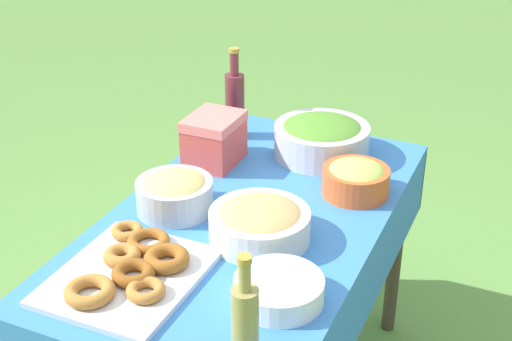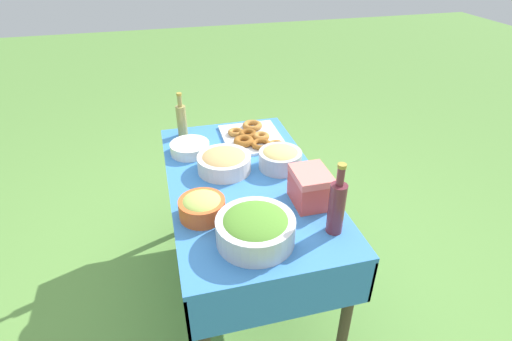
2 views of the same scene
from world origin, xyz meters
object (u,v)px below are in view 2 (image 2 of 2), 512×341
pasta_bowl (280,158)px  olive_oil_bottle (182,119)px  salad_bowl (256,228)px  donut_platter (252,137)px  wine_bottle (337,206)px  fruit_bowl (202,206)px  cooler_box (310,187)px  bread_bowl (224,161)px  plate_stack (190,148)px

pasta_bowl → olive_oil_bottle: (0.49, 0.45, 0.05)m
pasta_bowl → salad_bowl: bearing=152.8°
donut_platter → wine_bottle: bearing=-171.5°
fruit_bowl → cooler_box: cooler_box is taller
bread_bowl → donut_platter: bearing=-37.2°
cooler_box → fruit_bowl: bearing=87.6°
pasta_bowl → plate_stack: bearing=58.1°
pasta_bowl → bread_bowl: 0.29m
bread_bowl → fruit_bowl: size_ratio=1.36×
wine_bottle → bread_bowl: size_ratio=1.18×
salad_bowl → donut_platter: size_ratio=0.78×
fruit_bowl → bread_bowl: bearing=-25.0°
donut_platter → wine_bottle: 0.88m
pasta_bowl → fruit_bowl: 0.54m
pasta_bowl → olive_oil_bottle: size_ratio=0.83×
salad_bowl → bread_bowl: salad_bowl is taller
olive_oil_bottle → pasta_bowl: bearing=-137.6°
salad_bowl → bread_bowl: (0.56, 0.02, -0.01)m
fruit_bowl → cooler_box: size_ratio=1.04×
donut_platter → fruit_bowl: size_ratio=2.02×
salad_bowl → cooler_box: size_ratio=1.64×
bread_bowl → pasta_bowl: bearing=-98.7°
fruit_bowl → wine_bottle: bearing=-114.5°
olive_oil_bottle → cooler_box: bearing=-149.1°
cooler_box → salad_bowl: bearing=122.3°
pasta_bowl → bread_bowl: bearing=81.3°
fruit_bowl → olive_oil_bottle: bearing=0.3°
olive_oil_bottle → cooler_box: size_ratio=1.39×
salad_bowl → plate_stack: salad_bowl is taller
donut_platter → olive_oil_bottle: 0.43m
wine_bottle → olive_oil_bottle: bearing=26.6°
donut_platter → plate_stack: (-0.06, 0.37, 0.01)m
cooler_box → plate_stack: bearing=38.5°
plate_stack → olive_oil_bottle: bearing=4.2°
wine_bottle → cooler_box: 0.22m
plate_stack → cooler_box: cooler_box is taller
pasta_bowl → plate_stack: 0.51m
plate_stack → fruit_bowl: bearing=178.8°
bread_bowl → cooler_box: 0.49m
olive_oil_bottle → donut_platter: bearing=-112.6°
olive_oil_bottle → plate_stack: bearing=-175.8°
olive_oil_bottle → bread_bowl: 0.48m
wine_bottle → fruit_bowl: (0.23, 0.51, -0.07)m
plate_stack → olive_oil_bottle: (0.22, 0.02, 0.07)m
pasta_bowl → cooler_box: size_ratio=1.16×
pasta_bowl → olive_oil_bottle: 0.67m
salad_bowl → olive_oil_bottle: olive_oil_bottle is taller
olive_oil_bottle → wine_bottle: (-1.03, -0.51, 0.02)m
salad_bowl → pasta_bowl: bearing=-27.2°
fruit_bowl → cooler_box: (-0.02, -0.48, 0.03)m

